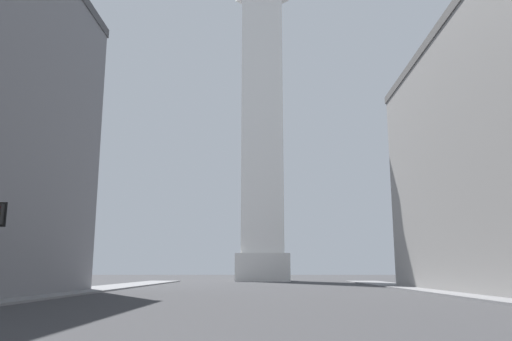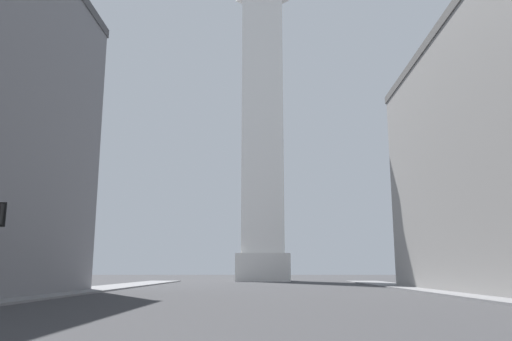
# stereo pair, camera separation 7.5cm
# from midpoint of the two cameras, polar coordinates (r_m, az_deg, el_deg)

# --- Properties ---
(sidewalk_left) EXTENTS (5.00, 106.27, 0.15)m
(sidewalk_left) POSITION_cam_midpoint_polar(r_m,az_deg,el_deg) (36.35, -27.15, -13.00)
(sidewalk_left) COLOR slate
(sidewalk_left) RESTS_ON ground_plane
(obelisk) EXTENTS (9.26, 9.26, 61.63)m
(obelisk) POSITION_cam_midpoint_polar(r_m,az_deg,el_deg) (93.12, 0.70, 6.04)
(obelisk) COLOR silver
(obelisk) RESTS_ON ground_plane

